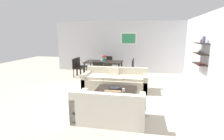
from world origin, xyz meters
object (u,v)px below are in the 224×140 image
(dining_chair_left_far, at_px, (80,65))
(dining_chair_left_near, at_px, (77,66))
(sofa_beige, at_px, (115,82))
(centerpiece_vase, at_px, (104,58))
(candle_jar, at_px, (124,90))
(decorative_bowl, at_px, (114,88))
(dining_table, at_px, (104,63))
(loveseat_white, at_px, (109,109))
(wine_glass_head, at_px, (106,58))
(wine_glass_left_far, at_px, (91,58))
(wine_glass_left_near, at_px, (90,59))
(dining_chair_foot, at_px, (99,70))
(dining_chair_right_far, at_px, (131,67))
(dining_chair_right_near, at_px, (130,68))
(coffee_table, at_px, (116,96))
(dining_chair_head, at_px, (108,63))
(wine_glass_foot, at_px, (101,60))

(dining_chair_left_far, xyz_separation_m, dining_chair_left_near, (0.00, -0.46, 0.00))
(sofa_beige, bearing_deg, dining_chair_left_far, 136.30)
(centerpiece_vase, bearing_deg, candle_jar, -67.26)
(decorative_bowl, xyz_separation_m, dining_table, (-1.05, 3.01, 0.26))
(loveseat_white, xyz_separation_m, wine_glass_head, (-1.14, 4.65, 0.56))
(wine_glass_left_far, height_order, wine_glass_left_near, wine_glass_left_near)
(dining_table, distance_m, dining_chair_foot, 0.94)
(decorative_bowl, height_order, dining_chair_right_far, dining_chair_right_far)
(dining_chair_right_near, bearing_deg, sofa_beige, -104.06)
(decorative_bowl, xyz_separation_m, dining_chair_left_far, (-2.32, 3.25, 0.08))
(coffee_table, distance_m, wine_glass_left_near, 3.44)
(sofa_beige, xyz_separation_m, centerpiece_vase, (-0.86, 1.83, 0.63))
(coffee_table, relative_size, dining_chair_foot, 1.35)
(dining_chair_head, bearing_deg, coffee_table, -74.51)
(sofa_beige, bearing_deg, dining_chair_right_far, 79.04)
(coffee_table, xyz_separation_m, dining_chair_foot, (-1.09, 2.09, 0.31))
(wine_glass_head, bearing_deg, decorative_bowl, -73.15)
(dining_table, bearing_deg, dining_chair_foot, -90.00)
(wine_glass_foot, bearing_deg, sofa_beige, -57.30)
(coffee_table, xyz_separation_m, dining_chair_head, (-1.09, 3.93, 0.31))
(dining_chair_right_near, distance_m, wine_glass_left_far, 1.98)
(wine_glass_left_near, relative_size, wine_glass_head, 1.26)
(loveseat_white, relative_size, dining_chair_right_far, 1.85)
(loveseat_white, bearing_deg, dining_chair_right_near, 88.22)
(wine_glass_foot, height_order, centerpiece_vase, centerpiece_vase)
(loveseat_white, distance_m, decorative_bowl, 1.20)
(loveseat_white, relative_size, wine_glass_head, 11.19)
(dining_chair_foot, xyz_separation_m, dining_chair_right_far, (1.27, 1.15, 0.00))
(dining_chair_foot, distance_m, dining_chair_head, 1.84)
(sofa_beige, relative_size, candle_jar, 26.13)
(wine_glass_foot, bearing_deg, dining_chair_left_far, 151.57)
(dining_table, relative_size, dining_chair_left_far, 1.95)
(wine_glass_foot, bearing_deg, dining_table, 90.00)
(dining_chair_left_near, distance_m, wine_glass_left_far, 0.80)
(loveseat_white, relative_size, dining_chair_left_near, 1.85)
(sofa_beige, height_order, wine_glass_foot, wine_glass_foot)
(coffee_table, height_order, dining_chair_right_near, dining_chair_right_near)
(coffee_table, bearing_deg, dining_chair_left_far, 125.99)
(decorative_bowl, bearing_deg, dining_chair_foot, 116.65)
(dining_table, height_order, dining_chair_head, dining_chair_head)
(dining_chair_right_near, distance_m, dining_chair_right_far, 0.46)
(decorative_bowl, xyz_separation_m, wine_glass_left_far, (-1.70, 3.14, 0.44))
(decorative_bowl, xyz_separation_m, dining_chair_foot, (-1.05, 2.09, 0.08))
(centerpiece_vase, bearing_deg, sofa_beige, -64.79)
(wine_glass_head, bearing_deg, dining_chair_foot, -90.00)
(dining_chair_foot, relative_size, dining_chair_right_near, 1.00)
(sofa_beige, xyz_separation_m, dining_chair_right_far, (0.40, 2.04, 0.21))
(dining_chair_foot, bearing_deg, decorative_bowl, -63.35)
(dining_chair_right_near, bearing_deg, dining_chair_head, 137.70)
(dining_chair_right_near, height_order, wine_glass_left_far, wine_glass_left_far)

